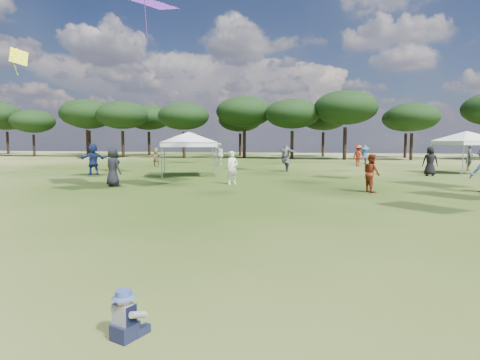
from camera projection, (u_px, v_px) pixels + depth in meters
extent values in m
cylinder|color=black|center=(34.00, 146.00, 53.51)|extent=(0.33, 0.33, 2.92)
ellipsoid|color=black|center=(33.00, 121.00, 53.20)|extent=(5.67, 5.67, 3.06)
cylinder|color=black|center=(88.00, 143.00, 52.01)|extent=(0.40, 0.40, 3.49)
ellipsoid|color=black|center=(87.00, 114.00, 51.64)|extent=(6.79, 6.79, 3.66)
cylinder|color=black|center=(123.00, 144.00, 50.66)|extent=(0.38, 0.38, 3.32)
ellipsoid|color=black|center=(122.00, 115.00, 50.31)|extent=(6.44, 6.44, 3.47)
cylinder|color=black|center=(184.00, 145.00, 48.20)|extent=(0.36, 0.36, 3.14)
ellipsoid|color=black|center=(184.00, 116.00, 47.87)|extent=(6.11, 6.11, 3.29)
cylinder|color=black|center=(244.00, 144.00, 48.16)|extent=(0.40, 0.40, 3.46)
ellipsoid|color=black|center=(244.00, 112.00, 47.79)|extent=(6.73, 6.73, 3.63)
cylinder|color=black|center=(292.00, 145.00, 45.80)|extent=(0.37, 0.37, 3.21)
ellipsoid|color=black|center=(292.00, 114.00, 45.46)|extent=(6.24, 6.24, 3.36)
cylinder|color=black|center=(345.00, 144.00, 44.12)|extent=(0.41, 0.41, 3.56)
ellipsoid|color=black|center=(346.00, 108.00, 43.74)|extent=(6.91, 6.91, 3.73)
cylinder|color=black|center=(411.00, 147.00, 43.01)|extent=(0.33, 0.33, 2.88)
ellipsoid|color=black|center=(412.00, 117.00, 42.71)|extent=(5.60, 5.60, 3.02)
cylinder|color=black|center=(8.00, 143.00, 64.46)|extent=(0.41, 0.41, 3.56)
ellipsoid|color=black|center=(6.00, 118.00, 64.08)|extent=(6.92, 6.92, 3.73)
cylinder|color=black|center=(90.00, 143.00, 61.10)|extent=(0.41, 0.41, 3.62)
ellipsoid|color=black|center=(89.00, 116.00, 60.72)|extent=(7.03, 7.03, 3.79)
cylinder|color=black|center=(149.00, 144.00, 56.93)|extent=(0.39, 0.39, 3.37)
ellipsoid|color=black|center=(149.00, 117.00, 56.57)|extent=(6.54, 6.54, 3.53)
cylinder|color=black|center=(240.00, 145.00, 55.93)|extent=(0.36, 0.36, 3.11)
ellipsoid|color=black|center=(240.00, 120.00, 55.60)|extent=(6.05, 6.05, 3.26)
cylinder|color=black|center=(323.00, 145.00, 52.76)|extent=(0.37, 0.37, 3.20)
ellipsoid|color=black|center=(324.00, 118.00, 52.43)|extent=(6.21, 6.21, 3.35)
cylinder|color=black|center=(405.00, 146.00, 49.52)|extent=(0.34, 0.34, 2.99)
ellipsoid|color=black|center=(406.00, 119.00, 49.20)|extent=(5.81, 5.81, 3.13)
cylinder|color=gray|center=(162.00, 161.00, 21.61)|extent=(0.06, 0.06, 1.89)
cylinder|color=gray|center=(216.00, 161.00, 22.01)|extent=(0.06, 0.06, 1.89)
cylinder|color=gray|center=(164.00, 159.00, 24.51)|extent=(0.06, 0.06, 1.89)
cylinder|color=gray|center=(212.00, 159.00, 24.92)|extent=(0.06, 0.06, 1.89)
cube|color=white|center=(189.00, 144.00, 23.18)|extent=(3.99, 3.99, 0.25)
pyramid|color=white|center=(188.00, 132.00, 23.11)|extent=(5.94, 5.94, 0.60)
cylinder|color=gray|center=(463.00, 159.00, 23.35)|extent=(0.06, 0.06, 1.98)
cylinder|color=gray|center=(432.00, 157.00, 25.93)|extent=(0.06, 0.06, 1.98)
cylinder|color=gray|center=(467.00, 157.00, 26.49)|extent=(0.06, 0.06, 1.98)
cube|color=white|center=(466.00, 143.00, 24.83)|extent=(3.72, 3.72, 0.25)
pyramid|color=white|center=(467.00, 131.00, 24.76)|extent=(5.21, 5.21, 0.60)
cube|color=black|center=(125.00, 331.00, 4.09)|extent=(0.28, 0.28, 0.17)
cube|color=black|center=(131.00, 327.00, 4.27)|extent=(0.14, 0.21, 0.09)
cube|color=black|center=(141.00, 331.00, 4.19)|extent=(0.14, 0.21, 0.09)
cube|color=white|center=(124.00, 314.00, 4.08)|extent=(0.25, 0.21, 0.22)
cylinder|color=white|center=(120.00, 309.00, 4.20)|extent=(0.13, 0.22, 0.13)
cylinder|color=white|center=(138.00, 315.00, 4.06)|extent=(0.13, 0.22, 0.13)
sphere|color=#E0B293|center=(124.00, 300.00, 4.06)|extent=(0.15, 0.15, 0.15)
cone|color=#4C60B2|center=(124.00, 297.00, 4.06)|extent=(0.25, 0.25, 0.02)
cylinder|color=#4C60B2|center=(124.00, 293.00, 4.05)|extent=(0.16, 0.16, 0.06)
imported|color=olive|center=(156.00, 157.00, 31.70)|extent=(1.47, 0.66, 1.52)
imported|color=#49494E|center=(286.00, 158.00, 26.76)|extent=(1.64, 2.17, 1.78)
imported|color=#2E3034|center=(469.00, 157.00, 27.63)|extent=(0.61, 0.77, 1.86)
imported|color=#275275|center=(365.00, 154.00, 35.64)|extent=(1.36, 2.18, 1.73)
imported|color=white|center=(232.00, 168.00, 18.84)|extent=(0.67, 0.66, 1.56)
imported|color=black|center=(430.00, 161.00, 23.38)|extent=(0.92, 0.67, 1.72)
imported|color=#A22A1B|center=(359.00, 156.00, 32.52)|extent=(1.24, 1.24, 1.73)
imported|color=navy|center=(93.00, 159.00, 24.15)|extent=(1.54, 1.70, 1.89)
imported|color=#29282C|center=(113.00, 167.00, 18.02)|extent=(1.01, 0.88, 1.75)
imported|color=maroon|center=(371.00, 173.00, 15.91)|extent=(0.84, 0.92, 1.53)
imported|color=silver|center=(219.00, 154.00, 33.18)|extent=(1.00, 1.12, 1.90)
plane|color=#572184|center=(152.00, 3.00, 18.06)|extent=(2.36, 2.11, 1.36)
plane|color=#FAF61A|center=(19.00, 57.00, 26.82)|extent=(1.42, 1.78, 1.39)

